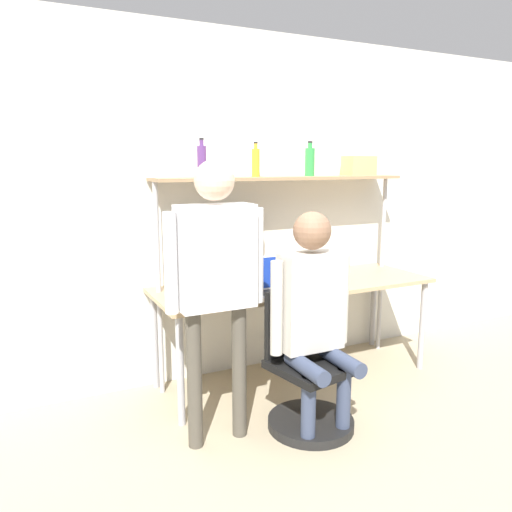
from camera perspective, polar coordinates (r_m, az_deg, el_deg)
name	(u,v)px	position (r m, az deg, el deg)	size (l,w,h in m)	color
ground_plane	(321,397)	(3.84, 7.44, -15.71)	(12.00, 12.00, 0.00)	tan
wall_back	(271,206)	(4.15, 1.77, 5.78)	(8.00, 0.06, 2.70)	silver
desk	(295,291)	(3.91, 4.49, -4.05)	(2.20, 0.75, 0.78)	tan
shelf_unit	(283,198)	(3.97, 3.12, 6.62)	(2.09, 0.32, 1.59)	#997A56
monitor	(227,248)	(3.81, -3.35, 0.92)	(0.61, 0.17, 0.48)	black
laptop	(263,282)	(3.60, 0.76, -3.04)	(0.33, 0.26, 0.25)	#BCBCC1
cell_phone	(301,289)	(3.68, 5.19, -3.82)	(0.07, 0.15, 0.01)	#264C8C
office_chair	(307,386)	(3.36, 5.85, -14.58)	(0.56, 0.56, 0.90)	black
person_seated	(313,305)	(3.14, 6.58, -5.59)	(0.56, 0.48, 1.41)	#38425B
person_standing	(216,266)	(2.91, -4.63, -1.15)	(0.62, 0.23, 1.72)	#4C473D
bottle_green	(310,161)	(4.08, 6.17, 10.71)	(0.08, 0.08, 0.28)	#2D8C3F
bottle_amber	(256,162)	(3.85, -0.03, 10.69)	(0.06, 0.06, 0.26)	gold
bottle_purple	(202,161)	(3.68, -6.21, 10.77)	(0.07, 0.07, 0.28)	#593372
storage_box	(359,166)	(4.37, 11.68, 10.06)	(0.25, 0.17, 0.16)	#DBCC66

